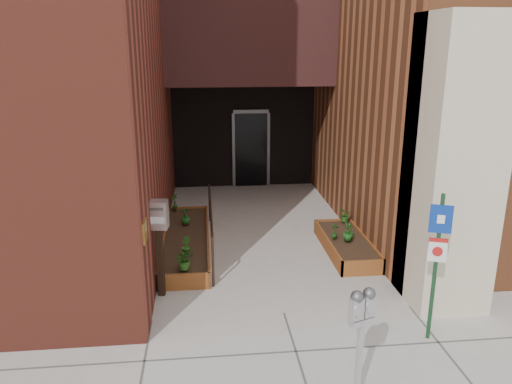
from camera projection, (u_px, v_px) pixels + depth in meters
name	position (u px, v px, depth m)	size (l,w,h in m)	color
ground	(284.00, 313.00, 7.64)	(80.00, 80.00, 0.00)	#9E9991
architecture	(237.00, 2.00, 12.77)	(20.00, 14.60, 10.00)	maroon
planter_left	(186.00, 242.00, 10.01)	(0.90, 3.60, 0.30)	brown
planter_right	(346.00, 245.00, 9.86)	(0.80, 2.20, 0.30)	brown
handrail	(211.00, 213.00, 9.84)	(0.04, 3.34, 0.90)	black
parking_meter	(362.00, 315.00, 5.51)	(0.32, 0.21, 1.40)	#B2B2B5
sign_post	(437.00, 253.00, 6.62)	(0.28, 0.12, 2.11)	#14381E
payment_dropbox	(158.00, 228.00, 7.87)	(0.34, 0.28, 1.62)	black
shrub_left_a	(185.00, 259.00, 8.39)	(0.33, 0.33, 0.37)	#295A19
shrub_left_b	(185.00, 246.00, 8.96)	(0.19, 0.19, 0.35)	#28611B
shrub_left_c	(185.00, 216.00, 10.53)	(0.19, 0.19, 0.35)	#1A5B1B
shrub_left_d	(174.00, 202.00, 11.40)	(0.20, 0.20, 0.38)	#285819
shrub_right_a	(348.00, 231.00, 9.63)	(0.20, 0.20, 0.36)	#1A4F16
shrub_right_b	(335.00, 231.00, 9.71)	(0.16, 0.16, 0.31)	#174F16
shrub_right_c	(345.00, 215.00, 10.65)	(0.27, 0.27, 0.30)	#255D1A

